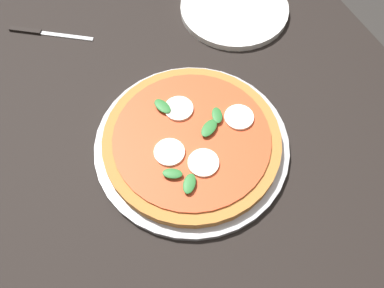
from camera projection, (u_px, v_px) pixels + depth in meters
ground_plane at (201, 247)px, 1.37m from camera, size 6.00×6.00×0.00m
dining_table at (206, 167)px, 0.83m from camera, size 1.15×0.86×0.73m
serving_tray at (192, 145)px, 0.72m from camera, size 0.34×0.34×0.01m
pizza at (192, 140)px, 0.71m from camera, size 0.31×0.31×0.03m
plate_white at (234, 8)px, 0.89m from camera, size 0.24×0.24×0.01m
knife at (40, 32)px, 0.86m from camera, size 0.11×0.16×0.01m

